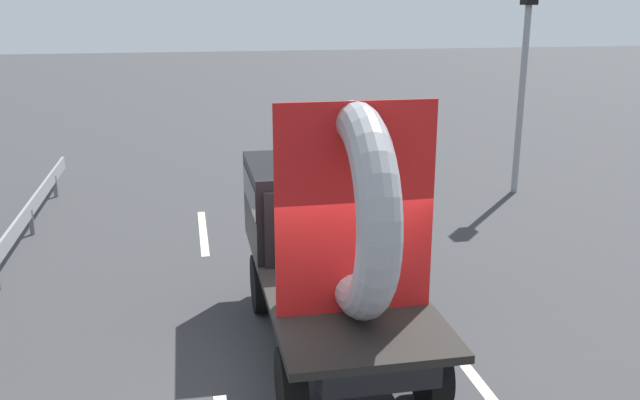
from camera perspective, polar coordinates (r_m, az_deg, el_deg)
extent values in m
plane|color=#38383A|center=(9.33, 0.78, -14.49)|extent=(120.00, 120.00, 0.00)
cylinder|color=black|center=(11.02, -4.85, -6.86)|extent=(0.28, 0.92, 0.92)
cylinder|color=black|center=(11.31, 3.79, -6.22)|extent=(0.28, 0.92, 0.92)
cylinder|color=black|center=(8.30, -2.41, -15.04)|extent=(0.28, 0.92, 0.92)
cylinder|color=black|center=(8.68, 9.08, -13.76)|extent=(0.28, 0.92, 0.92)
cube|color=black|center=(9.63, 1.15, -7.43)|extent=(1.30, 4.95, 0.25)
cube|color=black|center=(10.71, -0.48, -0.40)|extent=(2.00, 2.01, 1.35)
cube|color=black|center=(10.58, -0.44, 1.07)|extent=(2.02, 1.91, 0.44)
cube|color=black|center=(8.67, 2.57, -8.98)|extent=(2.00, 2.95, 0.10)
cube|color=black|center=(9.73, 0.66, -2.28)|extent=(1.80, 0.08, 1.10)
torus|color=#9E9EA3|center=(8.05, 2.94, -0.86)|extent=(0.49, 2.55, 2.55)
cube|color=red|center=(8.05, 2.94, -0.86)|extent=(1.90, 0.03, 2.55)
cylinder|color=black|center=(21.62, 1.14, 4.26)|extent=(0.20, 0.58, 0.58)
cylinder|color=black|center=(21.95, 4.77, 4.39)|extent=(0.20, 0.58, 0.58)
cylinder|color=black|center=(19.29, 2.67, 2.78)|extent=(0.20, 0.58, 0.58)
cylinder|color=black|center=(19.67, 6.69, 2.95)|extent=(0.20, 0.58, 0.58)
cube|color=silver|center=(20.57, 3.80, 4.32)|extent=(1.64, 3.82, 0.50)
cube|color=black|center=(20.39, 3.89, 5.58)|extent=(1.47, 2.14, 0.45)
cylinder|color=gray|center=(18.04, 16.24, 7.78)|extent=(0.16, 0.16, 4.64)
cube|color=gray|center=(14.26, -23.92, -2.43)|extent=(0.06, 11.80, 0.32)
cylinder|color=slate|center=(15.71, -22.69, -1.69)|extent=(0.10, 0.10, 0.55)
cylinder|color=slate|center=(18.50, -20.99, 1.06)|extent=(0.10, 0.10, 0.55)
cube|color=beige|center=(14.93, -9.61, -2.62)|extent=(0.16, 2.95, 0.01)
cube|color=beige|center=(16.13, 2.09, -0.97)|extent=(0.16, 2.47, 0.01)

